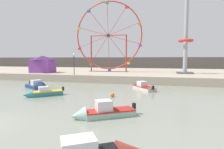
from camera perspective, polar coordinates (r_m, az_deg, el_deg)
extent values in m
cube|color=tan|center=(42.04, 0.34, 0.37)|extent=(110.00, 25.95, 1.21)
cube|color=#564C47|center=(66.10, 5.59, 3.33)|extent=(140.00, 3.00, 4.40)
cube|color=#93BCAD|center=(12.75, -0.70, -11.66)|extent=(3.45, 2.80, 0.45)
cube|color=#B2231E|center=(12.70, -0.70, -10.86)|extent=(3.43, 2.80, 0.08)
cone|color=#93BCAD|center=(12.32, -10.31, -12.33)|extent=(1.38, 1.45, 1.13)
cube|color=black|center=(13.28, 6.70, -9.53)|extent=(0.30, 0.31, 0.44)
cube|color=silver|center=(12.49, -2.55, -9.36)|extent=(1.36, 1.34, 0.67)
cube|color=#B2231E|center=(12.81, 1.11, -10.41)|extent=(0.68, 0.94, 0.06)
cube|color=silver|center=(23.64, 9.71, -4.11)|extent=(3.15, 3.62, 0.42)
cube|color=#B2231E|center=(23.62, 9.72, -3.70)|extent=(3.14, 3.60, 0.08)
cone|color=silver|center=(25.59, 6.96, -3.40)|extent=(1.51, 1.48, 1.14)
cube|color=black|center=(22.02, 12.39, -3.97)|extent=(0.31, 0.30, 0.44)
cube|color=silver|center=(23.95, 9.15, -2.76)|extent=(1.42, 1.45, 0.60)
cube|color=#B2231E|center=(23.23, 10.32, -3.68)|extent=(0.91, 0.74, 0.06)
cube|color=navy|center=(26.78, -22.32, -3.33)|extent=(3.52, 2.94, 0.44)
cube|color=#237566|center=(26.75, -22.33, -2.95)|extent=(3.50, 2.94, 0.08)
cone|color=navy|center=(24.95, -20.55, -3.85)|extent=(1.49, 1.69, 1.45)
cube|color=black|center=(28.30, -23.65, -2.28)|extent=(0.29, 0.31, 0.44)
cube|color=silver|center=(26.34, -22.02, -2.26)|extent=(1.45, 1.54, 0.64)
cube|color=#237566|center=(27.11, -22.66, -2.71)|extent=(0.80, 1.20, 0.06)
cube|color=silver|center=(7.02, -10.15, -20.76)|extent=(1.48, 1.39, 0.58)
cube|color=teal|center=(20.75, -19.06, -5.43)|extent=(2.95, 2.80, 0.50)
cube|color=gold|center=(20.71, -19.08, -4.86)|extent=(2.94, 2.79, 0.08)
cone|color=teal|center=(20.56, -24.38, -5.69)|extent=(1.28, 1.29, 0.98)
cube|color=black|center=(20.98, -14.70, -4.22)|extent=(0.31, 0.31, 0.44)
cube|color=silver|center=(20.62, -20.15, -4.16)|extent=(1.23, 1.22, 0.47)
cube|color=gold|center=(20.76, -18.05, -4.62)|extent=(0.70, 0.76, 0.06)
torus|color=red|center=(39.08, -1.14, 11.81)|extent=(13.86, 0.24, 13.86)
cylinder|color=#38383D|center=(39.08, -1.14, 11.81)|extent=(0.70, 0.50, 0.70)
cylinder|color=red|center=(39.93, -5.62, 9.95)|extent=(6.42, 0.08, 2.42)
cube|color=red|center=(41.03, -9.84, 7.73)|extent=(0.56, 0.48, 0.44)
cylinder|color=red|center=(39.39, -3.82, 7.62)|extent=(3.86, 0.08, 5.70)
cube|color=#33934C|center=(39.99, -6.38, 3.11)|extent=(0.56, 0.48, 0.44)
cylinder|color=red|center=(38.77, -0.95, 6.82)|extent=(0.33, 0.08, 6.81)
cube|color=#3356B7|center=(38.78, -0.76, 1.38)|extent=(0.56, 0.48, 0.44)
cylinder|color=red|center=(38.33, 1.92, 7.93)|extent=(4.26, 0.08, 5.41)
cube|color=yellow|center=(37.88, 5.02, 3.47)|extent=(0.56, 0.48, 0.44)
cylinder|color=red|center=(38.23, 3.68, 10.55)|extent=(6.57, 0.08, 1.94)
cube|color=purple|center=(37.64, 8.63, 8.75)|extent=(0.56, 0.48, 0.44)
cylinder|color=red|center=(38.51, 3.58, 13.67)|extent=(6.42, 0.08, 2.42)
cube|color=orange|center=(38.19, 8.47, 15.06)|extent=(0.56, 0.48, 0.44)
cylinder|color=red|center=(39.06, 1.65, 16.01)|extent=(3.86, 0.08, 5.70)
cube|color=red|center=(39.27, 4.53, 19.75)|extent=(0.56, 0.48, 0.44)
cylinder|color=red|center=(39.67, -1.33, 16.69)|extent=(0.33, 0.08, 6.81)
cube|color=#33934C|center=(40.47, -1.52, 21.01)|extent=(0.56, 0.48, 0.44)
cylinder|color=red|center=(40.10, -4.14, 15.49)|extent=(4.26, 0.08, 5.41)
cube|color=#3356B7|center=(41.32, -7.08, 18.56)|extent=(0.56, 0.48, 0.44)
cylinder|color=red|center=(40.20, -5.76, 12.93)|extent=(6.57, 0.08, 1.94)
cube|color=yellow|center=(41.53, -10.13, 13.53)|extent=(0.56, 0.48, 0.44)
cylinder|color=red|center=(39.97, -6.34, 6.30)|extent=(0.28, 0.28, 7.41)
cylinder|color=red|center=(37.96, 4.36, 6.40)|extent=(0.28, 0.28, 7.41)
cylinder|color=red|center=(39.08, -1.14, 11.81)|extent=(7.49, 0.18, 0.18)
cube|color=#4C4C51|center=(38.87, -1.12, 0.97)|extent=(8.29, 1.20, 0.08)
cylinder|color=#999EA3|center=(36.50, 21.59, 11.19)|extent=(0.70, 0.70, 13.81)
torus|color=red|center=(36.39, 21.54, 9.57)|extent=(2.64, 2.64, 0.44)
cube|color=#4C4C51|center=(36.33, 21.26, 0.50)|extent=(2.80, 2.80, 0.24)
cube|color=purple|center=(38.48, -20.35, 2.40)|extent=(4.13, 3.50, 2.46)
pyramid|color=#462156|center=(38.45, -20.42, 4.80)|extent=(4.54, 3.84, 0.80)
cylinder|color=#2D2D33|center=(31.45, -11.50, 2.81)|extent=(0.12, 0.12, 3.19)
sphere|color=#F2EACC|center=(31.45, -11.55, 5.97)|extent=(0.32, 0.32, 0.32)
sphere|color=orange|center=(18.93, 0.12, -6.23)|extent=(0.44, 0.44, 0.44)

